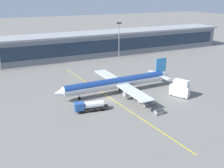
# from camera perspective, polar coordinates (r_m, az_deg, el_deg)

# --- Properties ---
(ground_plane) EXTENTS (700.00, 700.00, 0.00)m
(ground_plane) POSITION_cam_1_polar(r_m,az_deg,el_deg) (88.33, -0.89, -3.54)
(ground_plane) COLOR slate
(apron_lead_in_line) EXTENTS (7.45, 79.71, 0.01)m
(apron_lead_in_line) POSITION_cam_1_polar(r_m,az_deg,el_deg) (90.47, -0.72, -2.96)
(apron_lead_in_line) COLOR yellow
(apron_lead_in_line) RESTS_ON ground_plane
(terminal_building) EXTENTS (211.32, 18.77, 13.45)m
(terminal_building) POSITION_cam_1_polar(r_m,az_deg,el_deg) (145.95, -10.91, 8.18)
(terminal_building) COLOR slate
(terminal_building) RESTS_ON ground_plane
(main_airliner) EXTENTS (46.96, 37.45, 11.02)m
(main_airliner) POSITION_cam_1_polar(r_m,az_deg,el_deg) (93.26, 1.18, 0.27)
(main_airliner) COLOR silver
(main_airliner) RESTS_ON ground_plane
(fuel_tanker) EXTENTS (11.03, 3.85, 3.25)m
(fuel_tanker) POSITION_cam_1_polar(r_m,az_deg,el_deg) (79.71, -5.07, -4.90)
(fuel_tanker) COLOR #232326
(fuel_tanker) RESTS_ON ground_plane
(catering_lift) EXTENTS (5.34, 7.19, 6.30)m
(catering_lift) POSITION_cam_1_polar(r_m,az_deg,el_deg) (93.11, 14.96, -0.96)
(catering_lift) COLOR white
(catering_lift) RESTS_ON ground_plane
(pushback_tug) EXTENTS (4.20, 4.39, 1.40)m
(pushback_tug) POSITION_cam_1_polar(r_m,az_deg,el_deg) (101.66, 13.41, -0.42)
(pushback_tug) COLOR white
(pushback_tug) RESTS_ON ground_plane
(baggage_cart_0) EXTENTS (2.66, 1.63, 1.48)m
(baggage_cart_0) POSITION_cam_1_polar(r_m,az_deg,el_deg) (79.21, 10.46, -6.10)
(baggage_cart_0) COLOR gray
(baggage_cart_0) RESTS_ON ground_plane
(baggage_cart_1) EXTENTS (2.66, 1.63, 1.48)m
(baggage_cart_1) POSITION_cam_1_polar(r_m,az_deg,el_deg) (81.55, 9.16, -5.25)
(baggage_cart_1) COLOR #595B60
(baggage_cart_1) RESTS_ON ground_plane
(baggage_cart_2) EXTENTS (2.66, 1.63, 1.48)m
(baggage_cart_2) POSITION_cam_1_polar(r_m,az_deg,el_deg) (83.95, 7.93, -4.43)
(baggage_cart_2) COLOR gray
(baggage_cart_2) RESTS_ON ground_plane
(baggage_cart_3) EXTENTS (2.66, 1.63, 1.48)m
(baggage_cart_3) POSITION_cam_1_polar(r_m,az_deg,el_deg) (86.40, 6.78, -3.66)
(baggage_cart_3) COLOR #B2B7BC
(baggage_cart_3) RESTS_ON ground_plane
(baggage_cart_4) EXTENTS (2.66, 1.63, 1.48)m
(baggage_cart_4) POSITION_cam_1_polar(r_m,az_deg,el_deg) (88.90, 5.69, -2.94)
(baggage_cart_4) COLOR #595B60
(baggage_cart_4) RESTS_ON ground_plane
(apron_light_mast_2) EXTENTS (2.80, 0.50, 19.87)m
(apron_light_mast_2) POSITION_cam_1_polar(r_m,az_deg,el_deg) (144.17, 1.58, 10.45)
(apron_light_mast_2) COLOR gray
(apron_light_mast_2) RESTS_ON ground_plane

